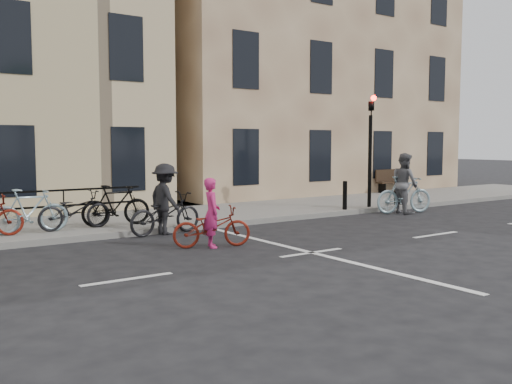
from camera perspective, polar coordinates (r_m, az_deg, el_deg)
ground at (r=11.86m, az=5.57°, el=-6.08°), size 120.00×120.00×0.00m
sidewalk at (r=15.42m, az=-21.21°, el=-3.54°), size 46.00×4.00×0.15m
building_east at (r=27.69m, az=2.30°, el=13.04°), size 14.00×10.00×12.00m
traffic_light at (r=19.06m, az=11.38°, el=5.44°), size 0.18×0.30×3.90m
bollard_east at (r=18.23m, az=8.88°, el=-0.33°), size 0.14×0.14×0.90m
bollard_west at (r=19.96m, az=13.86°, el=0.04°), size 0.14×0.14×0.90m
bench at (r=24.94m, az=13.31°, el=1.18°), size 1.60×0.41×0.97m
parked_bikes at (r=14.23m, az=-23.95°, el=-2.01°), size 7.25×1.23×1.05m
cyclist_pink at (r=12.39m, az=-4.45°, el=-3.14°), size 1.80×1.12×1.51m
cyclist_grey at (r=18.82m, az=14.62°, el=0.29°), size 2.08×1.10×1.93m
cyclist_dark at (r=14.24m, az=-9.06°, el=-1.45°), size 2.03×1.20×1.75m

